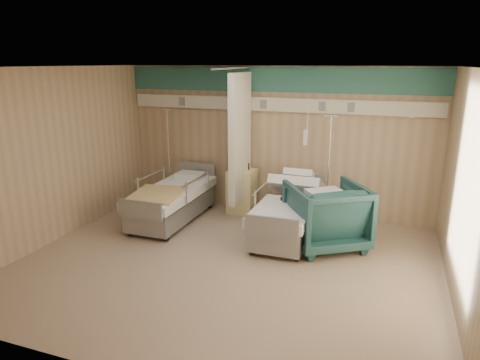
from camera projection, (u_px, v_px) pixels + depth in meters
name	position (u px, v px, depth m)	size (l,w,h in m)	color
ground	(227.00, 263.00, 6.30)	(6.00, 5.00, 0.00)	#9D856C
room_walls	(231.00, 135.00, 6.04)	(6.04, 5.04, 2.82)	tan
bed_right	(288.00, 219.00, 7.20)	(1.00, 2.16, 0.63)	white
bed_left	(172.00, 204.00, 7.92)	(1.00, 2.16, 0.63)	white
bedside_cabinet	(242.00, 191.00, 8.36)	(0.50, 0.48, 0.85)	#ECE093
visitor_armchair	(326.00, 215.00, 6.76)	(1.11, 1.14, 1.04)	#1B4445
waffle_blanket	(327.00, 182.00, 6.60)	(0.56, 0.49, 0.06)	silver
iv_stand_right	(326.00, 202.00, 7.78)	(0.35, 0.35, 1.98)	silver
iv_stand_left	(170.00, 184.00, 8.94)	(0.35, 0.35, 1.96)	silver
call_remote	(286.00, 199.00, 7.16)	(0.19, 0.08, 0.04)	black
tan_blanket	(157.00, 194.00, 7.42)	(0.82, 1.04, 0.04)	tan
toiletry_bag	(242.00, 166.00, 8.26)	(0.24, 0.15, 0.13)	black
white_cup	(235.00, 165.00, 8.36)	(0.10, 0.10, 0.14)	white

